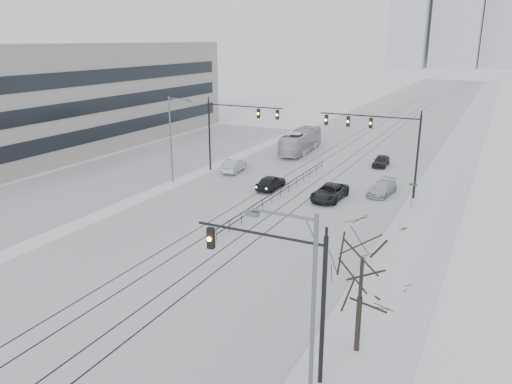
% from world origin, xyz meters
% --- Properties ---
extents(ground, '(500.00, 500.00, 0.00)m').
position_xyz_m(ground, '(0.00, 0.00, 0.00)').
color(ground, white).
rests_on(ground, ground).
extents(road, '(22.00, 260.00, 0.02)m').
position_xyz_m(road, '(0.00, 60.00, 0.01)').
color(road, silver).
rests_on(road, ground).
extents(sidewalk_east, '(5.00, 260.00, 0.16)m').
position_xyz_m(sidewalk_east, '(13.50, 60.00, 0.08)').
color(sidewalk_east, silver).
rests_on(sidewalk_east, ground).
extents(curb, '(0.10, 260.00, 0.12)m').
position_xyz_m(curb, '(11.05, 60.00, 0.06)').
color(curb, gray).
rests_on(curb, ground).
extents(parking_strip, '(14.00, 60.00, 0.03)m').
position_xyz_m(parking_strip, '(-20.00, 35.00, 0.01)').
color(parking_strip, silver).
rests_on(parking_strip, ground).
extents(tram_rails, '(5.30, 180.00, 0.01)m').
position_xyz_m(tram_rails, '(-0.00, 40.00, 0.02)').
color(tram_rails, black).
rests_on(tram_rails, ground).
extents(office_building, '(20.20, 62.20, 14.11)m').
position_xyz_m(office_building, '(-37.97, 35.00, 7.06)').
color(office_building, '#B1AEA8').
rests_on(office_building, ground).
extents(skyline, '(96.00, 48.00, 72.00)m').
position_xyz_m(skyline, '(5.02, 273.63, 30.65)').
color(skyline, '#A8ACB9').
rests_on(skyline, ground).
extents(traffic_mast_near, '(6.10, 0.37, 7.00)m').
position_xyz_m(traffic_mast_near, '(10.79, 6.00, 4.56)').
color(traffic_mast_near, black).
rests_on(traffic_mast_near, ground).
extents(traffic_mast_ne, '(9.60, 0.37, 8.00)m').
position_xyz_m(traffic_mast_ne, '(8.15, 34.99, 5.76)').
color(traffic_mast_ne, black).
rests_on(traffic_mast_ne, ground).
extents(traffic_mast_nw, '(9.10, 0.37, 8.00)m').
position_xyz_m(traffic_mast_nw, '(-8.52, 36.00, 5.57)').
color(traffic_mast_nw, black).
rests_on(traffic_mast_nw, ground).
extents(street_light_east, '(2.73, 0.25, 9.00)m').
position_xyz_m(street_light_east, '(12.70, 3.00, 5.21)').
color(street_light_east, '#595B60').
rests_on(street_light_east, ground).
extents(street_light_west, '(2.73, 0.25, 9.00)m').
position_xyz_m(street_light_west, '(-12.20, 30.00, 5.21)').
color(street_light_west, '#595B60').
rests_on(street_light_west, ground).
extents(bare_tree, '(4.40, 4.40, 6.10)m').
position_xyz_m(bare_tree, '(13.20, 9.00, 4.49)').
color(bare_tree, black).
rests_on(bare_tree, ground).
extents(median_fence, '(0.06, 24.00, 1.00)m').
position_xyz_m(median_fence, '(0.00, 30.00, 0.53)').
color(median_fence, black).
rests_on(median_fence, ground).
extents(street_sign, '(0.70, 0.06, 2.40)m').
position_xyz_m(street_sign, '(11.80, 32.00, 1.61)').
color(street_sign, '#595B60').
rests_on(street_sign, ground).
extents(sedan_sb_inner, '(1.86, 4.33, 1.46)m').
position_xyz_m(sedan_sb_inner, '(-2.00, 32.10, 0.73)').
color(sedan_sb_inner, black).
rests_on(sedan_sb_inner, ground).
extents(sedan_sb_outer, '(2.12, 4.64, 1.47)m').
position_xyz_m(sedan_sb_outer, '(-8.62, 36.47, 0.74)').
color(sedan_sb_outer, '#A8ACB0').
rests_on(sedan_sb_outer, ground).
extents(sedan_nb_front, '(2.62, 5.29, 1.44)m').
position_xyz_m(sedan_nb_front, '(4.38, 31.45, 0.72)').
color(sedan_nb_front, black).
rests_on(sedan_nb_front, ground).
extents(sedan_nb_right, '(2.42, 4.73, 1.31)m').
position_xyz_m(sedan_nb_right, '(8.47, 35.23, 0.66)').
color(sedan_nb_right, silver).
rests_on(sedan_nb_right, ground).
extents(sedan_nb_far, '(1.66, 3.95, 1.33)m').
position_xyz_m(sedan_nb_far, '(5.78, 46.56, 0.67)').
color(sedan_nb_far, black).
rests_on(sedan_nb_far, ground).
extents(box_truck, '(2.97, 10.74, 2.96)m').
position_xyz_m(box_truck, '(-5.59, 49.33, 1.48)').
color(box_truck, '#BCBDC0').
rests_on(box_truck, ground).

